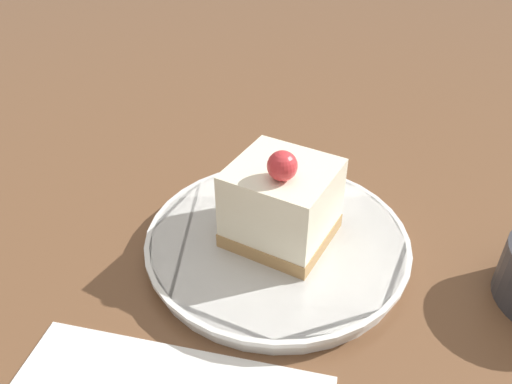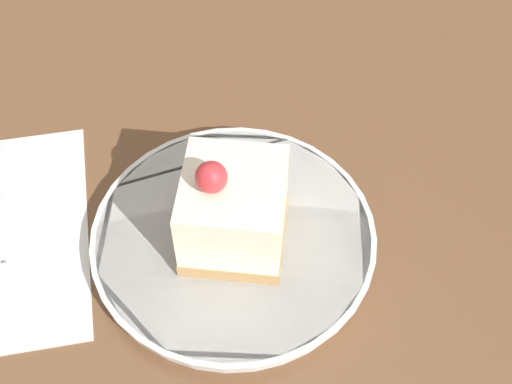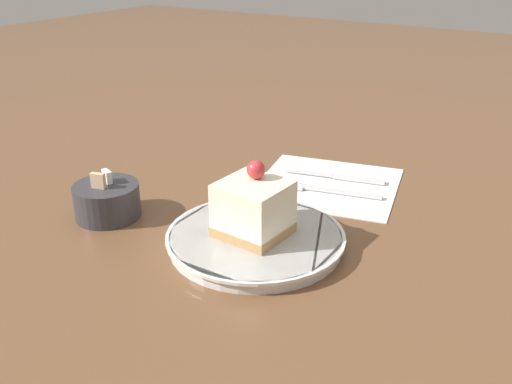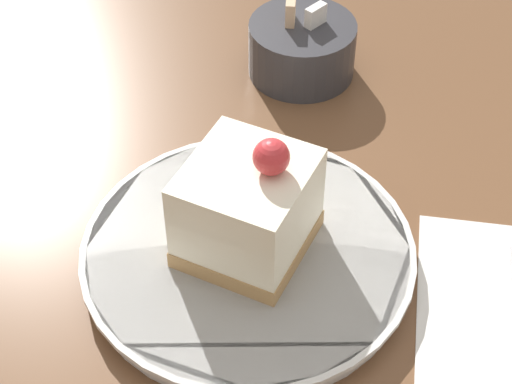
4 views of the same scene
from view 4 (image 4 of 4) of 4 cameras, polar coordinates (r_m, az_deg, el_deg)
name	(u,v)px [view 4 (image 4 of 4)]	position (r m, az deg, el deg)	size (l,w,h in m)	color
ground_plane	(280,265)	(0.61, 1.63, -4.88)	(4.00, 4.00, 0.00)	brown
plate	(248,255)	(0.60, -0.54, -4.19)	(0.23, 0.23, 0.02)	silver
cake_slice	(248,207)	(0.57, -0.54, -1.03)	(0.09, 0.09, 0.10)	#AD8451
sugar_bowl	(302,48)	(0.76, 3.08, 9.56)	(0.09, 0.09, 0.07)	#333338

